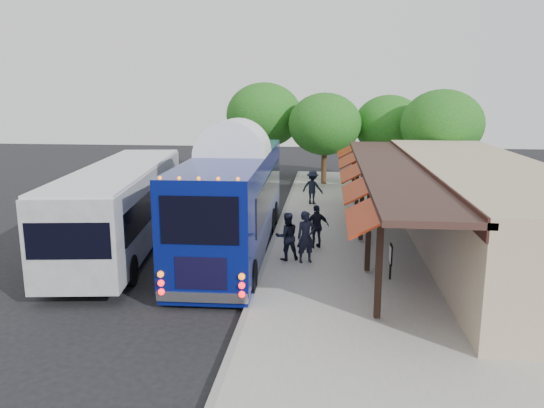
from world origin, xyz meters
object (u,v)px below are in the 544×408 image
at_px(city_bus, 123,203).
at_px(ped_c, 317,226).
at_px(ped_a, 306,237).
at_px(ped_b, 287,236).
at_px(sign_board, 391,256).
at_px(ped_d, 313,187).
at_px(coach_bus, 234,195).

relative_size(city_bus, ped_c, 7.35).
xyz_separation_m(ped_a, ped_b, (-0.73, 0.24, -0.06)).
distance_m(ped_b, sign_board, 4.07).
bearing_deg(ped_c, sign_board, 105.35).
xyz_separation_m(ped_c, ped_d, (-0.44, 8.64, 0.07)).
distance_m(coach_bus, ped_a, 3.80).
distance_m(ped_d, sign_board, 12.52).
height_order(city_bus, sign_board, city_bus).
relative_size(ped_c, ped_d, 0.93).
bearing_deg(ped_a, coach_bus, 125.52).
xyz_separation_m(coach_bus, city_bus, (-4.59, -0.41, -0.37)).
relative_size(city_bus, sign_board, 10.67).
xyz_separation_m(coach_bus, ped_b, (2.30, -1.74, -1.21)).
relative_size(coach_bus, ped_b, 7.28).
bearing_deg(ped_b, city_bus, -30.11).
relative_size(ped_b, ped_c, 1.03).
bearing_deg(ped_c, city_bus, -18.20).
height_order(coach_bus, city_bus, coach_bus).
distance_m(ped_a, ped_d, 10.59).
relative_size(ped_a, ped_b, 1.06).
bearing_deg(ped_a, ped_b, 140.62).
distance_m(city_bus, ped_c, 8.02).
xyz_separation_m(coach_bus, ped_a, (3.03, -1.98, -1.15)).
relative_size(city_bus, ped_d, 6.84).
distance_m(coach_bus, city_bus, 4.62).
bearing_deg(ped_c, ped_a, 58.86).
bearing_deg(city_bus, ped_b, -18.55).
bearing_deg(ped_a, sign_board, -49.20).
distance_m(ped_b, ped_d, 10.37).
xyz_separation_m(ped_b, ped_d, (0.64, 10.35, 0.04)).
relative_size(ped_b, ped_d, 0.96).
relative_size(ped_a, sign_board, 1.59).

